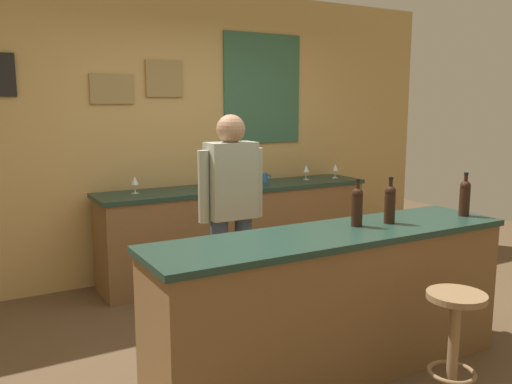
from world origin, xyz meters
The scene contains 14 objects.
ground_plane centered at (0.00, 0.00, 0.00)m, with size 10.00×10.00×0.00m, color brown.
back_wall centered at (0.00, 2.03, 1.41)m, with size 6.00×0.09×2.80m.
bar_counter centered at (0.00, -0.40, 0.46)m, with size 2.41×0.60×0.92m.
side_counter centered at (0.40, 1.65, 0.45)m, with size 2.76×0.56×0.90m.
bartender centered at (-0.24, 0.52, 0.94)m, with size 0.52×0.21×1.62m.
bar_stool centered at (0.32, -1.07, 0.46)m, with size 0.32×0.32×0.68m.
wine_bottle_a centered at (0.21, -0.35, 1.06)m, with size 0.07×0.07×0.31m.
wine_bottle_b centered at (0.45, -0.39, 1.06)m, with size 0.07×0.07×0.31m.
wine_bottle_c centered at (1.07, -0.47, 1.06)m, with size 0.07×0.07×0.31m.
wine_glass_a centered at (-0.60, 1.71, 1.01)m, with size 0.07×0.07×0.16m.
wine_glass_b centered at (0.18, 1.69, 1.01)m, with size 0.07×0.07×0.16m.
wine_glass_c centered at (1.24, 1.69, 1.01)m, with size 0.07×0.07×0.16m.
wine_glass_d centered at (1.59, 1.63, 1.01)m, with size 0.07×0.07×0.16m.
coffee_mug centered at (0.75, 1.73, 0.95)m, with size 0.13×0.08×0.09m.
Camera 1 is at (-2.00, -2.93, 1.69)m, focal length 37.48 mm.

